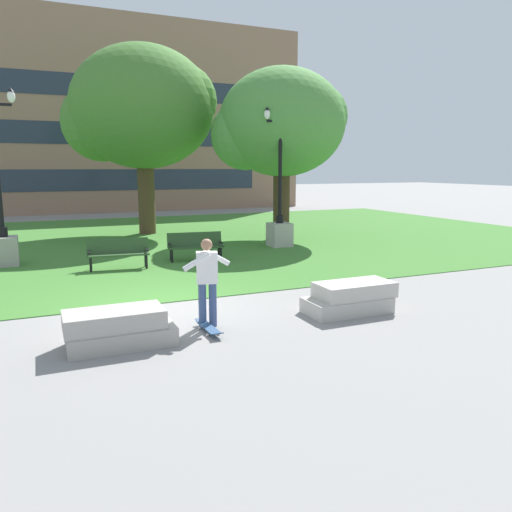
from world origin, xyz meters
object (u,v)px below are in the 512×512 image
(concrete_block_center, at_px, (118,329))
(person_skateboarder, at_px, (207,277))
(concrete_block_left, at_px, (350,298))
(lamp_post_center, at_px, (280,219))
(park_bench_near_left, at_px, (195,244))
(skateboard, at_px, (209,328))
(lamp_post_left, at_px, (3,231))
(park_bench_near_right, at_px, (118,252))

(concrete_block_center, height_order, person_skateboarder, person_skateboarder)
(concrete_block_left, bearing_deg, lamp_post_center, 73.32)
(person_skateboarder, bearing_deg, park_bench_near_left, 75.09)
(skateboard, height_order, lamp_post_left, lamp_post_left)
(lamp_post_left, bearing_deg, lamp_post_center, 0.34)
(park_bench_near_left, bearing_deg, park_bench_near_right, -169.82)
(skateboard, relative_size, park_bench_near_left, 0.55)
(park_bench_near_right, bearing_deg, person_skateboarder, -83.35)
(concrete_block_left, distance_m, lamp_post_left, 11.03)
(skateboard, distance_m, park_bench_near_left, 7.38)
(skateboard, bearing_deg, concrete_block_left, 0.86)
(park_bench_near_right, bearing_deg, concrete_block_center, -98.53)
(concrete_block_center, height_order, skateboard, concrete_block_center)
(concrete_block_center, bearing_deg, skateboard, 2.22)
(skateboard, relative_size, lamp_post_left, 0.19)
(concrete_block_center, relative_size, park_bench_near_right, 0.99)
(concrete_block_center, bearing_deg, park_bench_near_left, 63.70)
(concrete_block_center, distance_m, lamp_post_center, 11.42)
(concrete_block_left, relative_size, lamp_post_center, 0.37)
(lamp_post_left, bearing_deg, park_bench_near_left, -14.13)
(skateboard, relative_size, lamp_post_center, 0.20)
(skateboard, distance_m, park_bench_near_right, 6.71)
(park_bench_near_right, xyz_separation_m, lamp_post_center, (6.37, 1.95, 0.53))
(person_skateboarder, height_order, skateboard, person_skateboarder)
(concrete_block_left, relative_size, park_bench_near_left, 1.03)
(concrete_block_left, xyz_separation_m, lamp_post_center, (2.57, 8.57, 0.76))
(skateboard, bearing_deg, person_skateboarder, 74.59)
(skateboard, height_order, park_bench_near_left, park_bench_near_left)
(person_skateboarder, relative_size, lamp_post_center, 0.33)
(concrete_block_left, distance_m, skateboard, 3.17)
(park_bench_near_right, bearing_deg, lamp_post_center, 17.01)
(concrete_block_center, distance_m, person_skateboarder, 1.91)
(concrete_block_center, relative_size, park_bench_near_left, 0.99)
(park_bench_near_left, bearing_deg, concrete_block_left, -79.85)
(park_bench_near_left, distance_m, lamp_post_left, 5.91)
(lamp_post_left, bearing_deg, concrete_block_center, -75.96)
(park_bench_near_left, relative_size, lamp_post_center, 0.36)
(skateboard, distance_m, lamp_post_left, 9.42)
(concrete_block_center, xyz_separation_m, lamp_post_center, (7.38, 8.68, 0.76))
(person_skateboarder, bearing_deg, concrete_block_left, -5.51)
(park_bench_near_left, height_order, park_bench_near_right, same)
(concrete_block_left, height_order, lamp_post_center, lamp_post_center)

